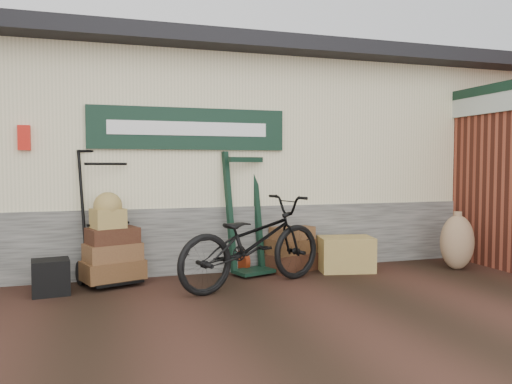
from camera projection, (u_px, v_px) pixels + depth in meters
ground at (230, 290)px, 5.85m from camera, size 80.00×80.00×0.00m
station_building at (189, 157)px, 8.37m from camera, size 14.40×4.10×3.20m
brick_outbuilding at (485, 175)px, 8.30m from camera, size 1.71×4.51×2.62m
porter_trolley at (107, 215)px, 6.21m from camera, size 1.01×0.88×1.70m
green_barrow at (246, 213)px, 6.75m from camera, size 0.72×0.67×1.65m
suitcase_stack at (290, 248)px, 6.97m from camera, size 0.80×0.64×0.62m
wicker_hamper at (346, 254)px, 6.92m from camera, size 0.81×0.61×0.48m
black_trunk at (51, 277)px, 5.66m from camera, size 0.44×0.39×0.40m
bicycle at (253, 237)px, 6.02m from camera, size 1.41×2.21×1.21m
burlap_sack_left at (457, 242)px, 7.02m from camera, size 0.52×0.45×0.77m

